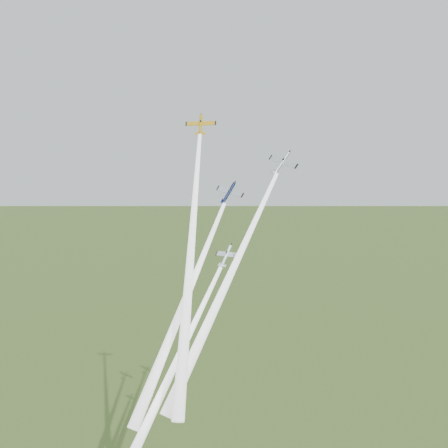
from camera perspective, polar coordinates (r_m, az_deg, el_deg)
plane_yellow at (r=147.79m, az=-2.38°, el=10.05°), size 9.65×8.06×7.35m
smoke_trail_yellow at (r=127.14m, az=-3.44°, el=-3.53°), size 16.70×43.58×57.70m
plane_navy at (r=142.01m, az=0.48°, el=3.17°), size 9.96×7.10×8.51m
smoke_trail_navy at (r=131.47m, az=-4.26°, el=-8.42°), size 10.31×36.36×46.71m
plane_silver_right at (r=139.97m, az=5.88°, el=6.17°), size 11.28×8.17×9.43m
smoke_trail_silver_right at (r=127.91m, az=0.15°, el=-6.25°), size 16.09×38.11×50.61m
plane_silver_low at (r=136.84m, az=0.23°, el=-3.25°), size 8.64×7.81×7.02m
smoke_trail_silver_low at (r=131.38m, az=-5.94°, el=-15.89°), size 15.87×37.07×49.22m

